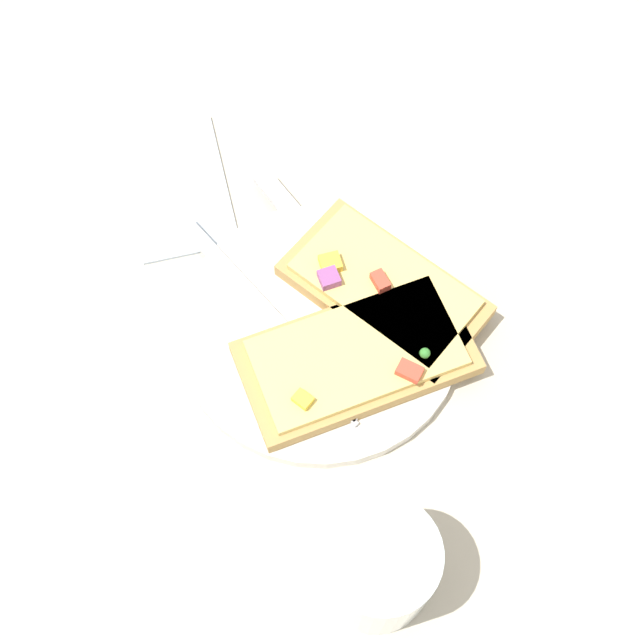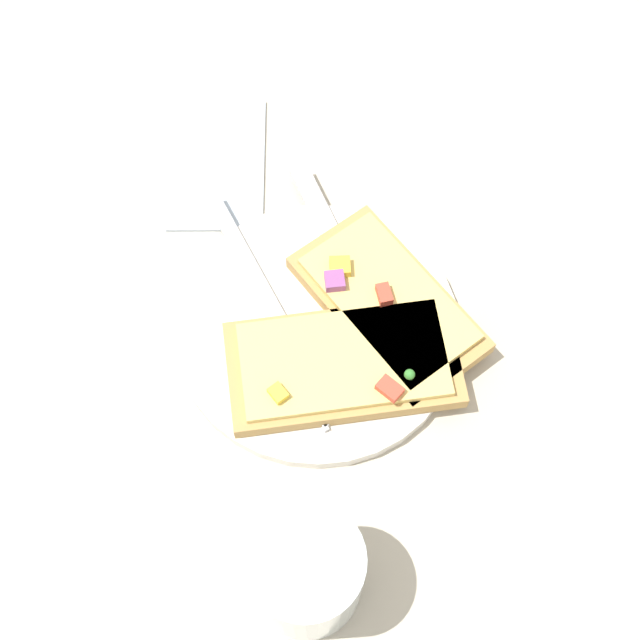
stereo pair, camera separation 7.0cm
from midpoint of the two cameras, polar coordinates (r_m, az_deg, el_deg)
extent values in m
plane|color=#BCB29E|center=(0.72, 2.77, -1.05)|extent=(4.00, 4.00, 0.00)
cylinder|color=silver|center=(0.71, 2.79, -0.85)|extent=(0.23, 0.23, 0.01)
cube|color=silver|center=(0.73, -1.80, 3.48)|extent=(0.13, 0.08, 0.01)
cube|color=silver|center=(0.69, 1.85, -2.93)|extent=(0.06, 0.05, 0.01)
cube|color=silver|center=(0.68, 2.76, -6.32)|extent=(0.03, 0.02, 0.00)
cube|color=silver|center=(0.68, 3.30, -6.05)|extent=(0.03, 0.02, 0.00)
cube|color=silver|center=(0.68, 3.83, -5.79)|extent=(0.03, 0.02, 0.00)
cube|color=silver|center=(0.68, 4.37, -5.52)|extent=(0.03, 0.02, 0.00)
cube|color=silver|center=(0.76, 2.50, 7.10)|extent=(0.08, 0.05, 0.01)
cube|color=silver|center=(0.71, 6.01, 0.30)|extent=(0.13, 0.07, 0.00)
cube|color=tan|center=(0.69, 4.57, -3.18)|extent=(0.11, 0.19, 0.01)
cube|color=#E0C16B|center=(0.68, 4.63, -2.86)|extent=(0.10, 0.17, 0.01)
cube|color=#D14733|center=(0.67, 7.68, -4.70)|extent=(0.02, 0.02, 0.01)
sphere|color=#388433|center=(0.67, 8.91, -3.78)|extent=(0.01, 0.01, 0.01)
cube|color=yellow|center=(0.66, 0.51, -5.03)|extent=(0.02, 0.02, 0.01)
cube|color=tan|center=(0.71, 7.34, 0.71)|extent=(0.18, 0.16, 0.01)
cube|color=#E0C16B|center=(0.70, 7.44, 1.07)|extent=(0.16, 0.14, 0.01)
cube|color=#D14733|center=(0.70, 7.17, 1.35)|extent=(0.02, 0.01, 0.01)
cube|color=yellow|center=(0.70, 4.29, 3.15)|extent=(0.02, 0.02, 0.01)
cube|color=#934C8E|center=(0.70, 3.98, 2.23)|extent=(0.02, 0.02, 0.01)
sphere|color=#B2824F|center=(0.68, 8.35, -5.94)|extent=(0.01, 0.01, 0.01)
sphere|color=#A47C4C|center=(0.73, 7.71, 3.56)|extent=(0.01, 0.01, 0.01)
sphere|color=tan|center=(0.70, 3.34, -0.34)|extent=(0.01, 0.01, 0.01)
sphere|color=#BB874A|center=(0.70, 2.77, -0.40)|extent=(0.01, 0.01, 0.01)
sphere|color=tan|center=(0.70, 6.17, -2.10)|extent=(0.01, 0.01, 0.01)
cylinder|color=silver|center=(0.62, 2.70, -16.22)|extent=(0.08, 0.08, 0.09)
cube|color=silver|center=(0.80, -3.92, 9.76)|extent=(0.14, 0.08, 0.01)
camera|label=1|loc=(0.03, -87.12, 6.01)|focal=50.00mm
camera|label=2|loc=(0.03, 92.88, -6.01)|focal=50.00mm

